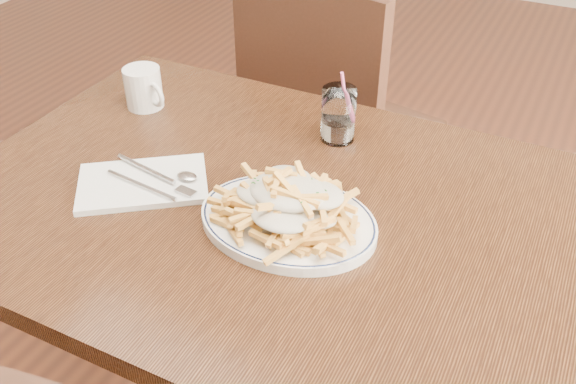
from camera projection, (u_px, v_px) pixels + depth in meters
The scene contains 8 objects.
table at pixel (283, 238), 1.17m from camera, with size 1.20×0.80×0.75m.
chair_far at pixel (328, 119), 1.79m from camera, with size 0.52×0.52×0.95m.
fries_plate at pixel (288, 221), 1.07m from camera, with size 0.33×0.30×0.02m.
loaded_fries at pixel (288, 197), 1.04m from camera, with size 0.28×0.24×0.07m.
napkin at pixel (143, 183), 1.16m from camera, with size 0.23×0.15×0.01m, color silver.
cutlery at pixel (144, 177), 1.16m from camera, with size 0.21×0.09×0.01m.
water_glass at pixel (338, 118), 1.27m from camera, with size 0.07×0.07×0.15m.
coffee_mug at pixel (144, 88), 1.38m from camera, with size 0.11×0.08×0.09m.
Camera 1 is at (0.41, -0.80, 1.43)m, focal length 40.00 mm.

